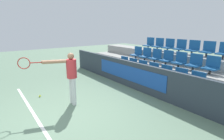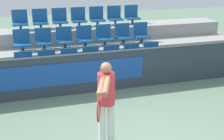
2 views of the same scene
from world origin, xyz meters
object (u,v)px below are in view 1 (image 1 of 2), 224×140
(stadium_chair_8, at_px, (146,55))
(stadium_chair_17, at_px, (180,47))
(stadium_chair_2, at_px, (141,68))
(stadium_chair_5, at_px, (179,78))
(stadium_chair_11, at_px, (180,60))
(stadium_chair_16, at_px, (169,46))
(stadium_chair_15, at_px, (158,45))
(stadium_chair_14, at_px, (149,44))
(stadium_chair_19, at_px, (208,50))
(tennis_ball, at_px, (40,96))
(stadium_chair_3, at_px, (152,71))
(stadium_chair_4, at_px, (165,74))
(stadium_chair_6, at_px, (196,82))
(stadium_chair_18, at_px, (193,48))
(stadium_chair_12, at_px, (194,63))
(stadium_chair_7, at_px, (137,53))
(stadium_chair_10, at_px, (167,58))
(tennis_player, at_px, (69,74))
(stadium_chair_0, at_px, (123,63))
(stadium_chair_1, at_px, (132,66))
(stadium_chair_9, at_px, (156,56))
(stadium_chair_13, at_px, (211,66))

(stadium_chair_8, distance_m, stadium_chair_17, 1.49)
(stadium_chair_2, relative_size, stadium_chair_5, 1.00)
(stadium_chair_11, height_order, stadium_chair_16, stadium_chair_16)
(stadium_chair_16, bearing_deg, stadium_chair_11, -36.46)
(stadium_chair_15, bearing_deg, stadium_chair_16, 0.00)
(stadium_chair_14, height_order, stadium_chair_19, same)
(stadium_chair_15, distance_m, tennis_ball, 5.67)
(stadium_chair_2, height_order, stadium_chair_8, stadium_chair_8)
(stadium_chair_3, bearing_deg, stadium_chair_8, 143.54)
(stadium_chair_4, height_order, stadium_chair_17, stadium_chair_17)
(stadium_chair_3, distance_m, stadium_chair_6, 1.74)
(stadium_chair_19, bearing_deg, stadium_chair_18, 180.00)
(stadium_chair_12, bearing_deg, stadium_chair_8, 180.00)
(stadium_chair_7, xyz_separation_m, stadium_chair_10, (1.74, 0.00, 0.00))
(stadium_chair_2, height_order, stadium_chair_17, stadium_chair_17)
(stadium_chair_18, relative_size, tennis_player, 0.37)
(stadium_chair_0, distance_m, stadium_chair_7, 0.94)
(stadium_chair_1, xyz_separation_m, stadium_chair_11, (1.74, 0.86, 0.40))
(stadium_chair_1, relative_size, stadium_chair_14, 1.00)
(stadium_chair_9, relative_size, tennis_player, 0.37)
(stadium_chair_2, height_order, stadium_chair_6, same)
(stadium_chair_8, distance_m, stadium_chair_10, 1.16)
(tennis_ball, bearing_deg, stadium_chair_15, 85.39)
(stadium_chair_15, bearing_deg, stadium_chair_17, 0.00)
(stadium_chair_18, xyz_separation_m, tennis_ball, (-2.18, -5.47, -1.44))
(stadium_chair_0, distance_m, stadium_chair_3, 1.74)
(stadium_chair_13, bearing_deg, stadium_chair_14, 166.16)
(stadium_chair_6, height_order, stadium_chair_7, stadium_chair_7)
(stadium_chair_3, bearing_deg, stadium_chair_2, 180.00)
(stadium_chair_13, height_order, stadium_chair_16, stadium_chair_16)
(stadium_chair_14, distance_m, stadium_chair_18, 2.31)
(stadium_chair_8, relative_size, stadium_chair_15, 1.00)
(stadium_chair_17, xyz_separation_m, tennis_ball, (-1.60, -5.47, -1.44))
(stadium_chair_9, height_order, stadium_chair_16, stadium_chair_16)
(stadium_chair_1, relative_size, stadium_chair_10, 1.00)
(stadium_chair_0, relative_size, stadium_chair_18, 1.00)
(stadium_chair_4, bearing_deg, stadium_chair_15, 135.43)
(tennis_player, bearing_deg, stadium_chair_19, 91.33)
(stadium_chair_0, height_order, stadium_chair_12, stadium_chair_12)
(stadium_chair_18, bearing_deg, stadium_chair_3, -108.69)
(stadium_chair_3, distance_m, stadium_chair_19, 2.22)
(stadium_chair_3, distance_m, stadium_chair_12, 1.49)
(stadium_chair_17, bearing_deg, tennis_ball, -106.29)
(stadium_chair_0, relative_size, stadium_chair_11, 1.00)
(stadium_chair_0, xyz_separation_m, tennis_ball, (0.14, -3.76, -0.64))
(stadium_chair_3, height_order, stadium_chair_18, stadium_chair_18)
(stadium_chair_2, xyz_separation_m, stadium_chair_14, (-1.16, 1.71, 0.80))
(stadium_chair_13, bearing_deg, stadium_chair_19, 124.09)
(stadium_chair_7, height_order, stadium_chair_18, stadium_chair_18)
(stadium_chair_9, relative_size, stadium_chair_19, 1.00)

